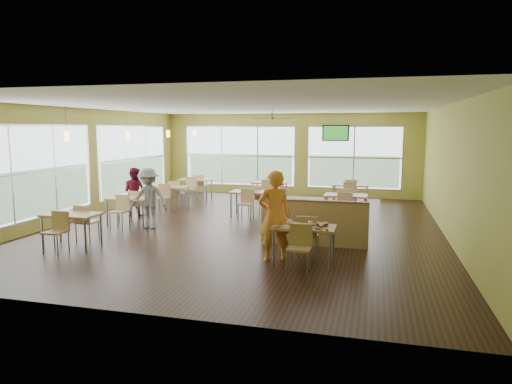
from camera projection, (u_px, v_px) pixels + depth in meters
room at (247, 167)px, 12.05m from camera, size 12.00×12.04×3.20m
window_bays at (197, 162)px, 15.68m from camera, size 9.24×10.24×2.38m
main_table at (304, 232)px, 8.81m from camera, size 1.22×1.52×0.87m
half_wall_divider at (314, 223)px, 10.21m from camera, size 2.40×0.14×1.04m
dining_tables at (229, 193)px, 14.09m from camera, size 6.92×8.72×0.87m
pendant_lights at (148, 134)px, 13.38m from camera, size 0.11×7.31×0.86m
ceiling_fan at (272, 118)px, 14.74m from camera, size 1.25×1.25×0.29m
tv_backwall at (336, 133)px, 17.13m from camera, size 1.00×0.07×0.60m
man_plaid at (274, 216)px, 9.03m from camera, size 0.78×0.66×1.81m
patron_maroon at (135, 192)px, 13.67m from camera, size 0.78×0.64×1.47m
patron_grey at (149, 198)px, 12.02m from camera, size 1.07×0.67×1.59m
cup_blue at (289, 223)px, 8.72m from camera, size 0.10×0.10×0.37m
cup_yellow at (292, 224)px, 8.66m from camera, size 0.09×0.09×0.31m
cup_red_near at (310, 224)px, 8.66m from camera, size 0.09×0.09×0.32m
cup_red_far at (321, 226)px, 8.48m from camera, size 0.08×0.08×0.30m
food_basket at (322, 224)px, 8.82m from camera, size 0.26×0.26×0.06m
ketchup_cup at (327, 230)px, 8.42m from camera, size 0.06×0.06×0.02m
wrapper_left at (277, 226)px, 8.69m from camera, size 0.16×0.14×0.04m
wrapper_mid at (309, 224)px, 8.86m from camera, size 0.23×0.21×0.05m
wrapper_right at (318, 228)px, 8.54m from camera, size 0.14×0.13×0.03m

